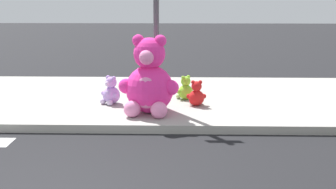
# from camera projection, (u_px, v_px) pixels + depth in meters

# --- Properties ---
(sidewalk) EXTENTS (28.00, 4.40, 0.15)m
(sidewalk) POSITION_uv_depth(u_px,v_px,m) (112.00, 99.00, 9.83)
(sidewalk) COLOR #9E9B93
(sidewalk) RESTS_ON ground_plane
(sign_pole) EXTENTS (0.56, 0.11, 3.20)m
(sign_pole) POSITION_uv_depth(u_px,v_px,m) (156.00, 18.00, 8.63)
(sign_pole) COLOR #4C4C51
(sign_pole) RESTS_ON sidewalk
(plush_pink_large) EXTENTS (1.11, 1.00, 1.45)m
(plush_pink_large) POSITION_uv_depth(u_px,v_px,m) (149.00, 82.00, 8.31)
(plush_pink_large) COLOR #F22D93
(plush_pink_large) RESTS_ON sidewalk
(plush_lavender) EXTENTS (0.40, 0.41, 0.57)m
(plush_lavender) POSITION_uv_depth(u_px,v_px,m) (111.00, 93.00, 9.08)
(plush_lavender) COLOR #B28CD8
(plush_lavender) RESTS_ON sidewalk
(plush_lime) EXTENTS (0.36, 0.36, 0.50)m
(plush_lime) POSITION_uv_depth(u_px,v_px,m) (185.00, 90.00, 9.47)
(plush_lime) COLOR #8CD133
(plush_lime) RESTS_ON sidewalk
(plush_tan) EXTENTS (0.38, 0.40, 0.54)m
(plush_tan) POSITION_uv_depth(u_px,v_px,m) (149.00, 85.00, 9.83)
(plush_tan) COLOR tan
(plush_tan) RESTS_ON sidewalk
(plush_red) EXTENTS (0.39, 0.34, 0.51)m
(plush_red) POSITION_uv_depth(u_px,v_px,m) (196.00, 95.00, 8.95)
(plush_red) COLOR red
(plush_red) RESTS_ON sidewalk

